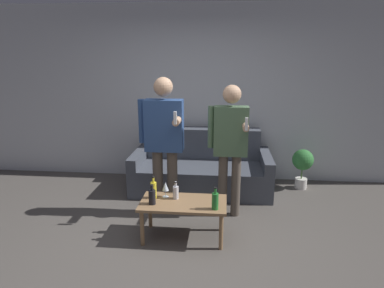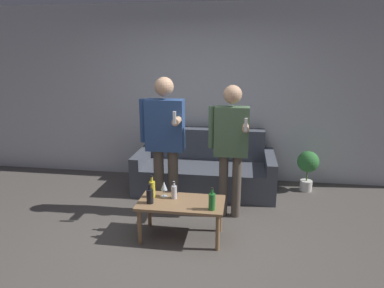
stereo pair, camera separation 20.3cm
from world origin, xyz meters
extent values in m
plane|color=#514C47|center=(0.00, 0.00, 0.00)|extent=(16.00, 16.00, 0.00)
cube|color=silver|center=(0.00, 2.27, 1.35)|extent=(8.00, 0.06, 2.70)
cube|color=#474C56|center=(0.16, 1.57, 0.20)|extent=(1.72, 0.67, 0.40)
cube|color=#474C56|center=(0.16, 2.04, 0.43)|extent=(1.72, 0.26, 0.86)
cube|color=#474C56|center=(-0.77, 1.70, 0.28)|extent=(0.14, 0.94, 0.57)
cube|color=#474C56|center=(1.09, 1.70, 0.28)|extent=(0.14, 0.94, 0.57)
cube|color=#8E6B47|center=(0.06, 0.31, 0.41)|extent=(0.93, 0.49, 0.03)
cylinder|color=#8E6B47|center=(-0.35, 0.12, 0.20)|extent=(0.04, 0.04, 0.40)
cylinder|color=#8E6B47|center=(0.48, 0.12, 0.20)|extent=(0.04, 0.04, 0.40)
cylinder|color=#8E6B47|center=(-0.35, 0.51, 0.20)|extent=(0.04, 0.04, 0.40)
cylinder|color=#8E6B47|center=(0.48, 0.51, 0.20)|extent=(0.04, 0.04, 0.40)
cylinder|color=yellow|center=(-0.28, 0.39, 0.52)|extent=(0.07, 0.07, 0.18)
cylinder|color=yellow|center=(-0.28, 0.39, 0.64)|extent=(0.03, 0.03, 0.07)
cylinder|color=black|center=(-0.28, 0.39, 0.67)|extent=(0.03, 0.03, 0.01)
cylinder|color=black|center=(-0.26, 0.23, 0.50)|extent=(0.07, 0.07, 0.16)
cylinder|color=black|center=(-0.26, 0.23, 0.61)|extent=(0.03, 0.03, 0.06)
cylinder|color=black|center=(-0.26, 0.23, 0.64)|extent=(0.03, 0.03, 0.01)
cylinder|color=silver|center=(-0.03, 0.39, 0.50)|extent=(0.06, 0.06, 0.14)
cylinder|color=silver|center=(-0.03, 0.39, 0.60)|extent=(0.02, 0.02, 0.06)
cylinder|color=black|center=(-0.03, 0.39, 0.62)|extent=(0.03, 0.03, 0.01)
cylinder|color=#23752D|center=(0.41, 0.17, 0.51)|extent=(0.07, 0.07, 0.17)
cylinder|color=#23752D|center=(0.41, 0.17, 0.63)|extent=(0.03, 0.03, 0.07)
cylinder|color=black|center=(0.41, 0.17, 0.66)|extent=(0.03, 0.03, 0.01)
cylinder|color=silver|center=(-0.15, 0.42, 0.43)|extent=(0.07, 0.07, 0.01)
cylinder|color=silver|center=(-0.15, 0.42, 0.47)|extent=(0.01, 0.01, 0.07)
cone|color=silver|center=(-0.15, 0.42, 0.55)|extent=(0.07, 0.07, 0.10)
cylinder|color=brown|center=(-0.33, 0.90, 0.41)|extent=(0.13, 0.13, 0.83)
cylinder|color=brown|center=(-0.15, 0.90, 0.41)|extent=(0.13, 0.13, 0.83)
cube|color=#2D4C84|center=(-0.24, 0.90, 1.14)|extent=(0.46, 0.20, 0.62)
sphere|color=tan|center=(-0.24, 0.90, 1.59)|extent=(0.23, 0.23, 0.23)
cylinder|color=#2D4C84|center=(-0.51, 0.90, 1.18)|extent=(0.08, 0.08, 0.53)
cylinder|color=tan|center=(-0.05, 0.76, 1.23)|extent=(0.08, 0.28, 0.08)
cube|color=white|center=(-0.05, 0.59, 1.29)|extent=(0.03, 0.03, 0.14)
cylinder|color=brown|center=(0.48, 0.92, 0.39)|extent=(0.11, 0.11, 0.79)
cylinder|color=brown|center=(0.64, 0.92, 0.39)|extent=(0.11, 0.11, 0.79)
cube|color=#4C6B4C|center=(0.56, 0.92, 1.08)|extent=(0.40, 0.18, 0.59)
sphere|color=tan|center=(0.56, 0.92, 1.52)|extent=(0.22, 0.22, 0.22)
cylinder|color=#4C6B4C|center=(0.32, 0.92, 1.13)|extent=(0.07, 0.07, 0.50)
cylinder|color=tan|center=(0.72, 0.78, 1.17)|extent=(0.07, 0.26, 0.07)
cube|color=white|center=(0.72, 0.62, 1.23)|extent=(0.03, 0.03, 0.14)
cylinder|color=silver|center=(1.65, 1.89, 0.08)|extent=(0.17, 0.17, 0.15)
cylinder|color=#476B38|center=(1.65, 1.89, 0.25)|extent=(0.02, 0.02, 0.19)
sphere|color=#337A38|center=(1.65, 1.89, 0.45)|extent=(0.31, 0.31, 0.31)
camera|label=1|loc=(0.48, -3.05, 1.98)|focal=32.00mm
camera|label=2|loc=(0.68, -3.03, 1.98)|focal=32.00mm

